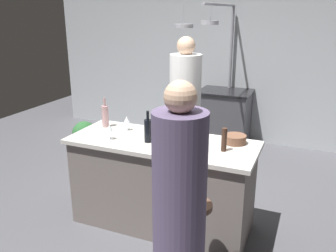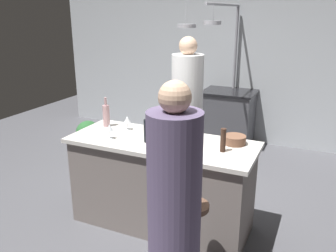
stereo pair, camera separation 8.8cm
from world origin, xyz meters
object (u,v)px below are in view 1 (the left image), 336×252
pepper_mill (224,140)px  wine_glass_near_right_guest (110,129)px  chef (185,117)px  wine_bottle_dark (148,130)px  mixing_bowl_wooden (235,139)px  stove_range (224,118)px  mixing_bowl_steel (178,139)px  wine_bottle_rose (105,116)px  wine_glass_near_left_guest (127,120)px  guest_right (179,215)px  bar_stool_right (195,238)px  wine_bottle_amber (167,127)px  potted_plant (85,136)px

pepper_mill → wine_glass_near_right_guest: 1.09m
chef → wine_bottle_dark: size_ratio=5.97×
wine_bottle_dark → mixing_bowl_wooden: wine_bottle_dark is taller
stove_range → mixing_bowl_steel: (0.16, -2.46, 0.49)m
stove_range → wine_bottle_rose: wine_bottle_rose is taller
chef → wine_glass_near_left_guest: chef is taller
stove_range → mixing_bowl_wooden: bearing=-73.8°
guest_right → wine_glass_near_left_guest: 1.52m
bar_stool_right → mixing_bowl_steel: (-0.39, 0.61, 0.56)m
stove_range → bar_stool_right: 3.12m
wine_bottle_amber → wine_glass_near_right_guest: size_ratio=2.08×
guest_right → wine_glass_near_left_guest: bearing=132.2°
mixing_bowl_steel → mixing_bowl_wooden: mixing_bowl_wooden is taller
bar_stool_right → wine_bottle_dark: size_ratio=2.26×
bar_stool_right → wine_bottle_dark: bearing=140.6°
chef → bar_stool_right: (0.70, -1.67, -0.46)m
wine_bottle_amber → mixing_bowl_steel: wine_bottle_amber is taller
guest_right → chef: bearing=109.2°
potted_plant → mixing_bowl_steel: (1.96, -1.23, 0.64)m
chef → potted_plant: size_ratio=3.45×
wine_glass_near_right_guest → mixing_bowl_steel: size_ratio=1.01×
wine_bottle_amber → chef: bearing=100.3°
wine_bottle_dark → mixing_bowl_wooden: 0.81m
pepper_mill → mixing_bowl_steel: pepper_mill is taller
wine_glass_near_right_guest → mixing_bowl_wooden: size_ratio=0.72×
stove_range → guest_right: guest_right is taller
pepper_mill → mixing_bowl_wooden: size_ratio=1.03×
pepper_mill → mixing_bowl_steel: size_ratio=1.46×
bar_stool_right → mixing_bowl_wooden: mixing_bowl_wooden is taller
chef → mixing_bowl_steel: size_ratio=12.47×
bar_stool_right → wine_bottle_rose: bearing=148.5°
wine_bottle_rose → mixing_bowl_wooden: wine_bottle_rose is taller
pepper_mill → wine_glass_near_left_guest: (-1.06, 0.18, 0.00)m
wine_bottle_rose → guest_right: bearing=-41.5°
pepper_mill → mixing_bowl_steel: 0.45m
potted_plant → mixing_bowl_wooden: size_ratio=2.55×
potted_plant → wine_bottle_rose: 1.68m
potted_plant → wine_glass_near_left_guest: bearing=-38.7°
guest_right → stove_range: bearing=99.2°
chef → wine_glass_near_left_guest: size_ratio=12.30×
wine_bottle_rose → wine_bottle_dark: size_ratio=1.04×
bar_stool_right → wine_glass_near_right_guest: (-1.02, 0.46, 0.63)m
pepper_mill → bar_stool_right: bearing=-95.3°
chef → wine_bottle_rose: chef is taller
bar_stool_right → guest_right: 0.53m
mixing_bowl_steel → guest_right: bearing=-68.1°
potted_plant → wine_bottle_amber: size_ratio=1.71×
wine_bottle_amber → wine_glass_near_left_guest: bearing=170.0°
potted_plant → mixing_bowl_steel: bearing=-32.0°
bar_stool_right → pepper_mill: size_ratio=3.24×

